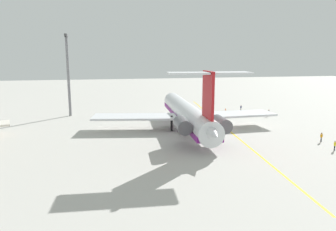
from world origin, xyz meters
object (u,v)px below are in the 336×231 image
light_mast (68,71)px  main_jetliner (188,114)px  safety_cone_nose (226,109)px  ground_crew_near_tail (241,107)px  ground_crew_starboard (335,144)px  ground_crew_near_nose (321,136)px  ground_crew_portside (269,112)px

light_mast → main_jetliner: bearing=-131.8°
safety_cone_nose → light_mast: size_ratio=0.03×
ground_crew_near_tail → safety_cone_nose: ground_crew_near_tail is taller
ground_crew_starboard → safety_cone_nose: (41.88, 1.98, -0.78)m
ground_crew_near_tail → ground_crew_starboard: size_ratio=1.02×
ground_crew_near_nose → light_mast: light_mast is taller
main_jetliner → ground_crew_near_nose: size_ratio=26.25×
ground_crew_near_tail → ground_crew_portside: size_ratio=0.94×
ground_crew_near_tail → safety_cone_nose: 4.42m
main_jetliner → ground_crew_starboard: main_jetliner is taller
ground_crew_near_nose → safety_cone_nose: bearing=20.3°
light_mast → safety_cone_nose: bearing=-90.5°
main_jetliner → ground_crew_near_tail: 29.73m
ground_crew_starboard → light_mast: 62.77m
ground_crew_near_tail → light_mast: light_mast is taller
ground_crew_near_tail → ground_crew_portside: bearing=-175.7°
main_jetliner → light_mast: bearing=52.5°
ground_crew_portside → main_jetliner: bearing=7.9°
main_jetliner → light_mast: light_mast is taller
main_jetliner → ground_crew_near_nose: main_jetliner is taller
main_jetliner → ground_crew_portside: main_jetliner is taller
ground_crew_starboard → safety_cone_nose: 41.94m
ground_crew_portside → ground_crew_starboard: 30.79m
ground_crew_starboard → light_mast: (42.23, 45.23, 10.56)m
main_jetliner → safety_cone_nose: main_jetliner is taller
main_jetliner → safety_cone_nose: 28.79m
ground_crew_near_tail → light_mast: 48.28m
ground_crew_near_nose → main_jetliner: bearing=71.1°
main_jetliner → ground_crew_portside: size_ratio=25.00×
light_mast → ground_crew_near_nose: bearing=-128.4°
ground_crew_starboard → ground_crew_near_tail: bearing=-101.2°
main_jetliner → ground_crew_near_tail: main_jetliner is taller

